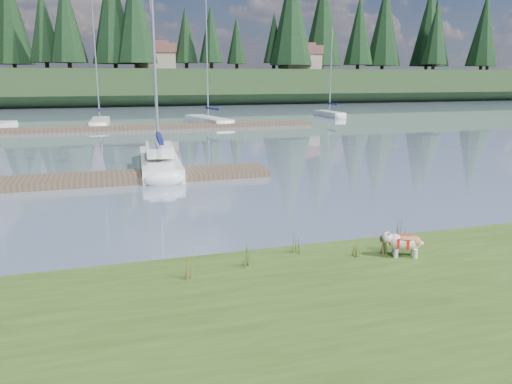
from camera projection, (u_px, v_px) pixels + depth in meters
name	position (u px, v px, depth m)	size (l,w,h in m)	color
ground	(137.00, 129.00, 40.67)	(200.00, 200.00, 0.00)	#7F8FAA
bank	(320.00, 366.00, 7.14)	(60.00, 9.00, 0.35)	#38531C
ridge	(117.00, 87.00, 80.11)	(200.00, 20.00, 5.00)	black
bulldog	(404.00, 241.00, 10.90)	(0.92, 0.61, 0.54)	silver
sailboat_main	(159.00, 157.00, 23.86)	(2.20, 8.51, 12.15)	white
dock_near	(73.00, 180.00, 19.95)	(16.00, 2.00, 0.30)	#4C3D2C
dock_far	(162.00, 127.00, 41.21)	(26.00, 2.20, 0.30)	#4C3D2C
sailboat_bg_2	(100.00, 121.00, 44.04)	(1.79, 7.44, 11.15)	white
sailboat_bg_3	(205.00, 119.00, 46.25)	(3.31, 8.69, 12.47)	white
sailboat_bg_4	(327.00, 113.00, 53.52)	(1.24, 6.11, 9.22)	white
weed_0	(249.00, 255.00, 10.31)	(0.17, 0.14, 0.63)	#475B23
weed_1	(296.00, 244.00, 11.12)	(0.17, 0.14, 0.54)	#475B23
weed_2	(384.00, 241.00, 11.05)	(0.17, 0.14, 0.70)	#475B23
weed_3	(191.00, 264.00, 9.76)	(0.17, 0.14, 0.65)	#475B23
weed_4	(358.00, 248.00, 10.92)	(0.17, 0.14, 0.45)	#475B23
weed_5	(400.00, 232.00, 11.74)	(0.17, 0.14, 0.71)	#475B23
mud_lip	(239.00, 264.00, 11.25)	(60.00, 0.50, 0.14)	#33281C
conifer_3	(43.00, 24.00, 74.21)	(4.84, 4.84, 12.25)	#382619
conifer_4	(135.00, 13.00, 72.06)	(6.16, 6.16, 15.10)	#382619
conifer_5	(211.00, 34.00, 79.76)	(3.96, 3.96, 10.35)	#382619
conifer_6	(292.00, 14.00, 80.92)	(7.04, 7.04, 17.00)	#382619
conifer_7	(359.00, 30.00, 88.16)	(5.28, 5.28, 13.20)	#382619
conifer_8	(436.00, 34.00, 88.33)	(4.62, 4.62, 11.77)	#382619
conifer_9	(484.00, 29.00, 94.56)	(5.94, 5.94, 14.62)	#382619
house_1	(154.00, 56.00, 78.89)	(6.30, 5.30, 4.65)	gray
house_2	(300.00, 57.00, 83.94)	(6.30, 5.30, 4.65)	gray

